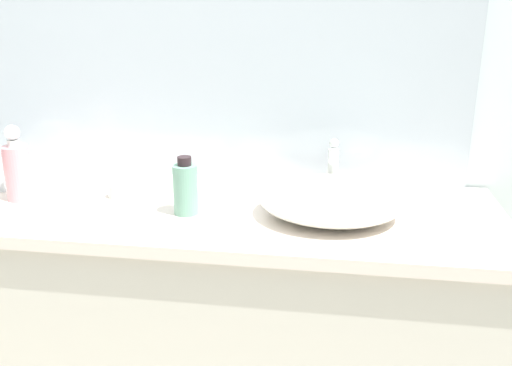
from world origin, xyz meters
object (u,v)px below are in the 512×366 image
object	(u,v)px
sink_basin	(331,199)
lotion_bottle	(185,188)
soap_dispenser	(17,169)
candle_jar	(118,191)

from	to	relation	value
sink_basin	lotion_bottle	bearing A→B (deg)	-174.34
lotion_bottle	soap_dispenser	bearing A→B (deg)	175.84
sink_basin	candle_jar	bearing A→B (deg)	174.61
sink_basin	soap_dispenser	size ratio (longest dim) A/B	1.74
soap_dispenser	candle_jar	distance (m)	0.28
sink_basin	candle_jar	xyz separation A→B (m)	(-0.60, 0.06, -0.03)
sink_basin	lotion_bottle	xyz separation A→B (m)	(-0.38, -0.04, 0.02)
soap_dispenser	sink_basin	bearing A→B (deg)	0.10
sink_basin	candle_jar	distance (m)	0.61
soap_dispenser	candle_jar	world-z (taller)	soap_dispenser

